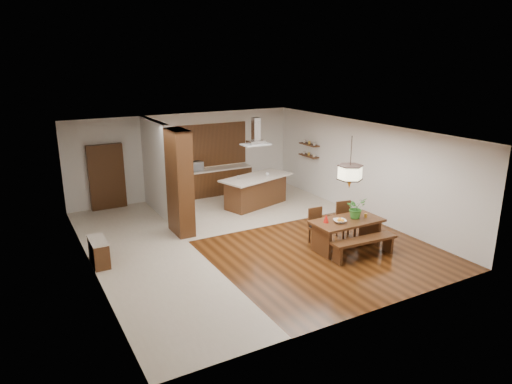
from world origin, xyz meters
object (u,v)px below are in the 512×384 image
dining_chair_right (346,220)px  foliage_plant (356,208)px  dining_table (347,227)px  microwave (194,166)px  dining_bench (364,248)px  island_cup (267,174)px  range_hood (256,131)px  fruit_bowl (340,221)px  hallway_console (99,252)px  kitchen_island (256,191)px  pendant_lantern (351,163)px  dining_chair_left (319,227)px

dining_chair_right → foliage_plant: bearing=-98.1°
dining_table → microwave: microwave is taller
dining_table → dining_bench: (-0.00, -0.66, -0.31)m
island_cup → dining_table: bearing=-90.8°
foliage_plant → range_hood: (-0.59, 4.17, 1.43)m
island_cup → fruit_bowl: bearing=-94.7°
foliage_plant → hallway_console: bearing=161.2°
foliage_plant → kitchen_island: size_ratio=0.21×
hallway_console → pendant_lantern: pendant_lantern is taller
dining_chair_right → microwave: size_ratio=1.76×
dining_table → dining_chair_left: size_ratio=1.92×
microwave → range_hood: bearing=-65.1°
dining_bench → dining_chair_right: (0.46, 1.21, 0.25)m
fruit_bowl → kitchen_island: (-0.02, 4.24, -0.28)m
dining_bench → microwave: (-1.69, 6.74, 0.86)m
dining_chair_left → microwave: size_ratio=1.70×
pendant_lantern → range_hood: bearing=94.1°
dining_chair_left → kitchen_island: 3.63m
dining_chair_left → foliage_plant: bearing=-33.2°
dining_chair_right → island_cup: bearing=106.2°
dining_chair_right → foliage_plant: 0.78m
foliage_plant → island_cup: foliage_plant is taller
dining_bench → range_hood: size_ratio=1.93×
pendant_lantern → microwave: size_ratio=2.34×
dining_chair_right → kitchen_island: size_ratio=0.37×
dining_chair_right → range_hood: 4.21m
dining_chair_left → fruit_bowl: bearing=-71.7°
dining_chair_left → foliage_plant: size_ratio=1.76×
dining_chair_left → fruit_bowl: 0.71m
hallway_console → dining_chair_right: dining_chair_right is taller
kitchen_island → pendant_lantern: bearing=-102.5°
dining_table → microwave: size_ratio=3.27×
dining_chair_right → island_cup: 3.59m
pendant_lantern → fruit_bowl: 1.47m
hallway_console → dining_bench: bearing=-25.5°
dining_chair_right → pendant_lantern: 1.90m
dining_table → island_cup: (0.06, 4.08, 0.49)m
pendant_lantern → dining_bench: bearing=-90.2°
dining_chair_right → range_hood: range_hood is taller
dining_chair_left → dining_chair_right: dining_chair_right is taller
foliage_plant → fruit_bowl: foliage_plant is taller
hallway_console → fruit_bowl: 5.84m
fruit_bowl → microwave: (-1.41, 6.14, 0.31)m
hallway_console → island_cup: (5.77, 2.02, 0.74)m
foliage_plant → kitchen_island: 4.24m
island_cup → microwave: bearing=131.1°
range_hood → dining_chair_left: bearing=-92.4°
range_hood → microwave: size_ratio=1.61×
dining_table → microwave: bearing=105.5°
kitchen_island → dining_table: bearing=-102.5°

